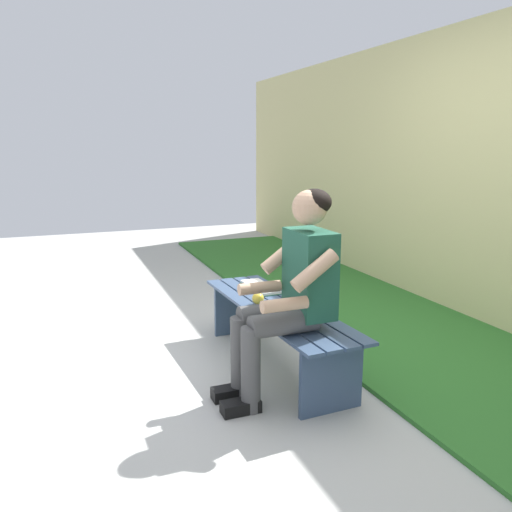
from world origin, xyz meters
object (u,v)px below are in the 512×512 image
object	(u,v)px
bench_near	(277,320)
apple	(258,299)
book_open	(260,287)
person_seated	(291,287)

from	to	relation	value
bench_near	apple	size ratio (longest dim) A/B	20.27
bench_near	apple	xyz separation A→B (m)	(0.08, 0.11, 0.14)
book_open	person_seated	bearing A→B (deg)	167.42
book_open	apple	bearing A→B (deg)	153.48
apple	book_open	world-z (taller)	apple
bench_near	book_open	distance (m)	0.45
bench_near	apple	bearing A→B (deg)	53.46
bench_near	apple	world-z (taller)	apple
person_seated	book_open	distance (m)	0.89
person_seated	apple	xyz separation A→B (m)	(0.49, 0.01, -0.21)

